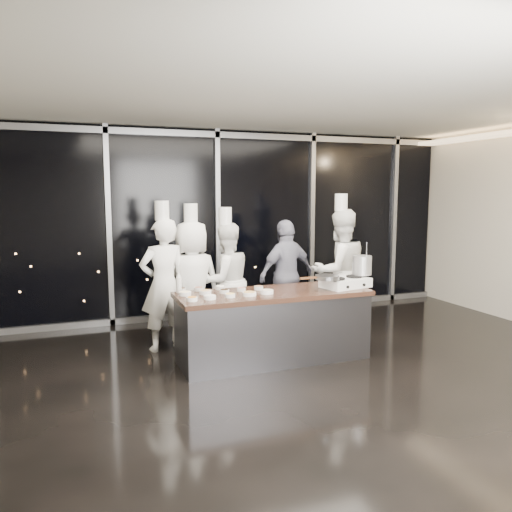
{
  "coord_description": "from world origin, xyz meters",
  "views": [
    {
      "loc": [
        -2.39,
        -4.84,
        2.17
      ],
      "look_at": [
        -0.12,
        1.2,
        1.32
      ],
      "focal_mm": 35.0,
      "sensor_mm": 36.0,
      "label": 1
    }
  ],
  "objects_px": {
    "stove": "(346,282)",
    "frying_pan": "(327,277)",
    "chef_right": "(340,271)",
    "chef_center": "(226,280)",
    "demo_counter": "(273,326)",
    "chef_far_left": "(164,283)",
    "chef_left": "(192,282)",
    "stock_pot": "(362,265)",
    "guest": "(287,275)"
  },
  "relations": [
    {
      "from": "chef_left",
      "to": "demo_counter",
      "type": "bearing_deg",
      "value": 118.55
    },
    {
      "from": "guest",
      "to": "chef_right",
      "type": "relative_size",
      "value": 0.81
    },
    {
      "from": "chef_left",
      "to": "chef_center",
      "type": "height_order",
      "value": "chef_left"
    },
    {
      "from": "frying_pan",
      "to": "chef_left",
      "type": "height_order",
      "value": "chef_left"
    },
    {
      "from": "chef_far_left",
      "to": "guest",
      "type": "bearing_deg",
      "value": -178.12
    },
    {
      "from": "stove",
      "to": "chef_center",
      "type": "height_order",
      "value": "chef_center"
    },
    {
      "from": "chef_center",
      "to": "guest",
      "type": "xyz_separation_m",
      "value": [
        1.03,
        0.11,
        0.0
      ]
    },
    {
      "from": "chef_center",
      "to": "chef_right",
      "type": "height_order",
      "value": "chef_right"
    },
    {
      "from": "chef_far_left",
      "to": "chef_right",
      "type": "height_order",
      "value": "chef_right"
    },
    {
      "from": "chef_center",
      "to": "demo_counter",
      "type": "bearing_deg",
      "value": 91.77
    },
    {
      "from": "stove",
      "to": "chef_left",
      "type": "relative_size",
      "value": 0.34
    },
    {
      "from": "demo_counter",
      "to": "chef_center",
      "type": "relative_size",
      "value": 1.27
    },
    {
      "from": "frying_pan",
      "to": "chef_right",
      "type": "distance_m",
      "value": 1.26
    },
    {
      "from": "stove",
      "to": "chef_right",
      "type": "distance_m",
      "value": 1.02
    },
    {
      "from": "frying_pan",
      "to": "stock_pot",
      "type": "xyz_separation_m",
      "value": [
        0.62,
        0.15,
        0.1
      ]
    },
    {
      "from": "stock_pot",
      "to": "chef_center",
      "type": "bearing_deg",
      "value": 143.02
    },
    {
      "from": "stove",
      "to": "chef_far_left",
      "type": "xyz_separation_m",
      "value": [
        -2.23,
        1.0,
        -0.04
      ]
    },
    {
      "from": "chef_center",
      "to": "guest",
      "type": "bearing_deg",
      "value": 174.75
    },
    {
      "from": "stock_pot",
      "to": "chef_right",
      "type": "distance_m",
      "value": 0.88
    },
    {
      "from": "chef_far_left",
      "to": "chef_center",
      "type": "relative_size",
      "value": 1.05
    },
    {
      "from": "frying_pan",
      "to": "stock_pot",
      "type": "bearing_deg",
      "value": 2.12
    },
    {
      "from": "stove",
      "to": "chef_left",
      "type": "distance_m",
      "value": 2.13
    },
    {
      "from": "stock_pot",
      "to": "chef_far_left",
      "type": "height_order",
      "value": "chef_far_left"
    },
    {
      "from": "chef_right",
      "to": "chef_far_left",
      "type": "bearing_deg",
      "value": -3.16
    },
    {
      "from": "demo_counter",
      "to": "chef_center",
      "type": "xyz_separation_m",
      "value": [
        -0.27,
        1.18,
        0.41
      ]
    },
    {
      "from": "frying_pan",
      "to": "stove",
      "type": "bearing_deg",
      "value": 1.19
    },
    {
      "from": "frying_pan",
      "to": "chef_center",
      "type": "bearing_deg",
      "value": 113.45
    },
    {
      "from": "demo_counter",
      "to": "chef_left",
      "type": "xyz_separation_m",
      "value": [
        -0.81,
        1.04,
        0.44
      ]
    },
    {
      "from": "stove",
      "to": "chef_right",
      "type": "bearing_deg",
      "value": 52.38
    },
    {
      "from": "frying_pan",
      "to": "chef_left",
      "type": "distance_m",
      "value": 1.91
    },
    {
      "from": "chef_left",
      "to": "guest",
      "type": "relative_size",
      "value": 1.15
    },
    {
      "from": "frying_pan",
      "to": "chef_right",
      "type": "xyz_separation_m",
      "value": [
        0.77,
        1.0,
        -0.11
      ]
    },
    {
      "from": "stove",
      "to": "chef_left",
      "type": "height_order",
      "value": "chef_left"
    },
    {
      "from": "chef_left",
      "to": "chef_right",
      "type": "distance_m",
      "value": 2.26
    },
    {
      "from": "demo_counter",
      "to": "chef_right",
      "type": "xyz_separation_m",
      "value": [
        1.44,
        0.84,
        0.5
      ]
    },
    {
      "from": "guest",
      "to": "frying_pan",
      "type": "bearing_deg",
      "value": 71.39
    },
    {
      "from": "stock_pot",
      "to": "guest",
      "type": "xyz_separation_m",
      "value": [
        -0.54,
        1.29,
        -0.31
      ]
    },
    {
      "from": "chef_center",
      "to": "chef_right",
      "type": "bearing_deg",
      "value": 157.73
    },
    {
      "from": "demo_counter",
      "to": "frying_pan",
      "type": "height_order",
      "value": "frying_pan"
    },
    {
      "from": "demo_counter",
      "to": "stove",
      "type": "relative_size",
      "value": 3.61
    },
    {
      "from": "stove",
      "to": "frying_pan",
      "type": "xyz_separation_m",
      "value": [
        -0.32,
        -0.08,
        0.1
      ]
    },
    {
      "from": "stove",
      "to": "chef_far_left",
      "type": "relative_size",
      "value": 0.33
    },
    {
      "from": "guest",
      "to": "chef_center",
      "type": "bearing_deg",
      "value": -9.45
    },
    {
      "from": "chef_center",
      "to": "frying_pan",
      "type": "bearing_deg",
      "value": 114.2
    },
    {
      "from": "chef_far_left",
      "to": "chef_center",
      "type": "xyz_separation_m",
      "value": [
        0.96,
        0.26,
        -0.06
      ]
    },
    {
      "from": "frying_pan",
      "to": "chef_center",
      "type": "relative_size",
      "value": 0.29
    },
    {
      "from": "frying_pan",
      "to": "stock_pot",
      "type": "distance_m",
      "value": 0.65
    },
    {
      "from": "demo_counter",
      "to": "guest",
      "type": "height_order",
      "value": "guest"
    },
    {
      "from": "stock_pot",
      "to": "chef_far_left",
      "type": "relative_size",
      "value": 0.13
    },
    {
      "from": "stock_pot",
      "to": "chef_left",
      "type": "distance_m",
      "value": 2.37
    }
  ]
}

